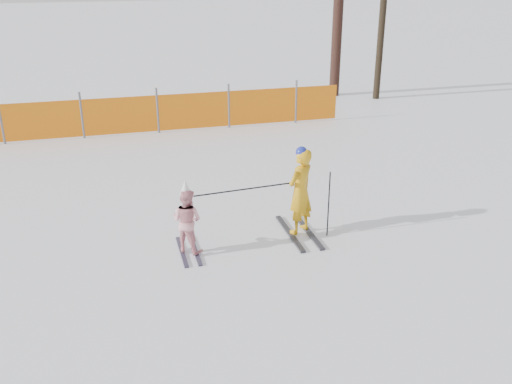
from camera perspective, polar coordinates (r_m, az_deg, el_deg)
ground at (r=9.22m, az=0.81°, el=-6.91°), size 120.00×120.00×0.00m
adult at (r=9.79m, az=4.45°, el=0.04°), size 0.67×1.43×1.61m
child at (r=9.30m, az=-6.92°, el=-2.80°), size 0.67×1.06×1.27m
ski_poles at (r=9.55m, az=2.39°, el=-0.35°), size 2.33×0.21×1.19m
safety_fence at (r=16.09m, az=-22.10°, el=6.54°), size 17.27×0.06×1.25m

